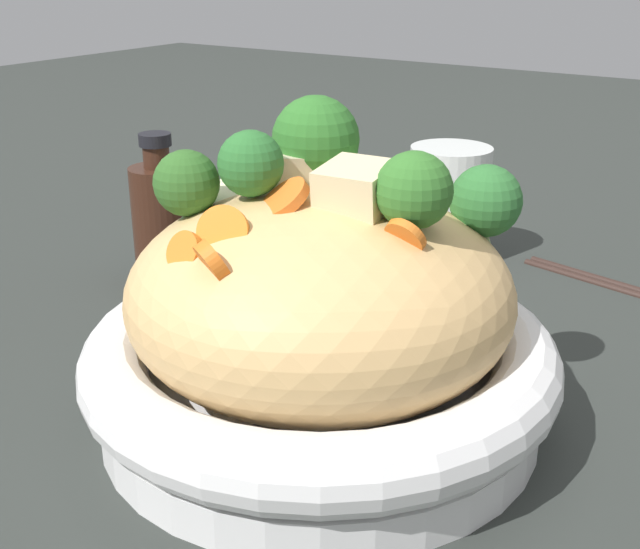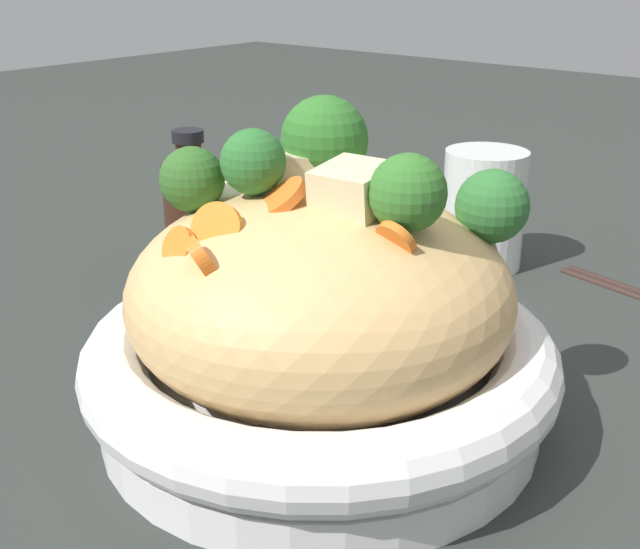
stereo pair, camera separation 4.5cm
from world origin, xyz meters
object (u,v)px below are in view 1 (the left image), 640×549
at_px(chopsticks_pair, 639,290).
at_px(drinking_glass, 448,205).
at_px(soy_sauce_bottle, 161,221).
at_px(serving_bowl, 320,370).

height_order(chopsticks_pair, drinking_glass, drinking_glass).
bearing_deg(drinking_glass, soy_sauce_bottle, -44.59).
height_order(serving_bowl, chopsticks_pair, serving_bowl).
relative_size(serving_bowl, soy_sauce_bottle, 2.19).
relative_size(chopsticks_pair, drinking_glass, 1.99).
distance_m(serving_bowl, chopsticks_pair, 0.32).
bearing_deg(chopsticks_pair, soy_sauce_bottle, -60.48).
relative_size(soy_sauce_bottle, chopsticks_pair, 0.61).
bearing_deg(drinking_glass, serving_bowl, 10.73).
bearing_deg(soy_sauce_bottle, serving_bowl, 64.81).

